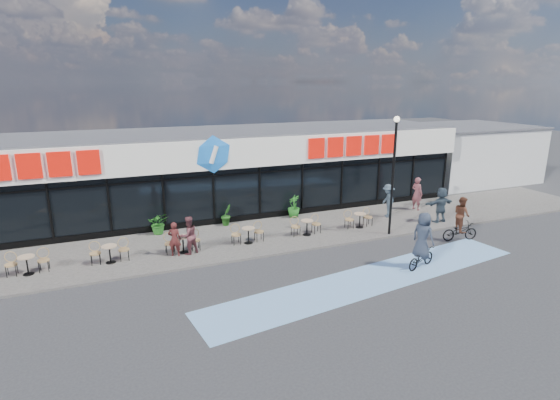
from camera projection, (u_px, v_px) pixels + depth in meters
name	position (u px, v px, depth m)	size (l,w,h in m)	color
ground	(260.00, 280.00, 16.51)	(120.00, 120.00, 0.00)	#28282B
sidewalk	(228.00, 240.00, 20.51)	(44.00, 5.00, 0.10)	#615D56
bike_lane	(372.00, 279.00, 16.63)	(14.00, 2.20, 0.01)	#6894C4
building	(201.00, 172.00, 24.77)	(30.60, 6.57, 4.75)	black
neighbour_building	(464.00, 152.00, 33.28)	(9.20, 7.20, 4.11)	beige
lamp_post	(394.00, 167.00, 20.40)	(0.28, 0.28, 5.66)	black
bistro_set_1	(27.00, 262.00, 16.76)	(1.54, 0.62, 0.90)	#A08567
bistro_set_2	(110.00, 251.00, 17.84)	(1.54, 0.62, 0.90)	#A08567
bistro_set_3	(183.00, 242.00, 18.92)	(1.54, 0.62, 0.90)	#A08567
bistro_set_4	(248.00, 233.00, 20.01)	(1.54, 0.62, 0.90)	#A08567
bistro_set_5	(306.00, 225.00, 21.09)	(1.54, 0.62, 0.90)	#A08567
bistro_set_6	(359.00, 218.00, 22.17)	(1.54, 0.62, 0.90)	#A08567
potted_plant_left	(159.00, 223.00, 21.16)	(0.96, 0.83, 1.07)	#20601B
potted_plant_mid	(226.00, 215.00, 22.47)	(0.59, 0.48, 1.08)	#1E5017
potted_plant_right	(294.00, 206.00, 23.79)	(0.67, 0.67, 1.20)	#1C5A19
patron_left	(175.00, 239.00, 18.41)	(0.55, 0.36, 1.50)	#471A19
patron_right	(189.00, 235.00, 18.61)	(0.81, 0.63, 1.67)	brown
pedestrian_a	(388.00, 201.00, 23.74)	(1.18, 0.68, 1.82)	#344451
pedestrian_b	(417.00, 194.00, 25.08)	(0.70, 0.46, 1.91)	brown
pedestrian_c	(441.00, 205.00, 22.86)	(1.73, 0.55, 1.87)	#2F3D4A
cyclist_a	(422.00, 245.00, 17.40)	(1.72, 1.05, 2.32)	black
cyclist_b	(461.00, 223.00, 20.47)	(1.81, 0.94, 2.13)	black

